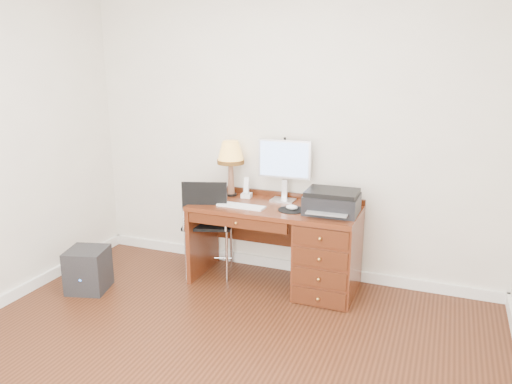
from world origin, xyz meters
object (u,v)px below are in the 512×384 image
at_px(leg_lamp, 231,156).
at_px(chair, 205,217).
at_px(printer, 332,202).
at_px(phone, 247,192).
at_px(equipment_box, 88,270).
at_px(monitor, 285,163).
at_px(desk, 309,246).

relative_size(leg_lamp, chair, 0.55).
relative_size(printer, phone, 2.33).
height_order(chair, equipment_box, chair).
distance_m(chair, equipment_box, 1.14).
xyz_separation_m(printer, equipment_box, (-2.03, -0.71, -0.65)).
xyz_separation_m(printer, phone, (-0.86, 0.19, -0.04)).
bearing_deg(printer, equipment_box, -161.80).
xyz_separation_m(leg_lamp, phone, (0.17, -0.01, -0.33)).
relative_size(monitor, chair, 0.59).
xyz_separation_m(desk, phone, (-0.67, 0.17, 0.39)).
relative_size(desk, equipment_box, 3.88).
relative_size(printer, equipment_box, 1.18).
xyz_separation_m(printer, chair, (-1.19, -0.04, -0.27)).
xyz_separation_m(desk, leg_lamp, (-0.83, 0.18, 0.72)).
bearing_deg(equipment_box, monitor, 16.39).
bearing_deg(chair, equipment_box, -159.29).
bearing_deg(equipment_box, chair, 23.40).
distance_m(desk, phone, 0.79).
height_order(desk, phone, phone).
relative_size(phone, equipment_box, 0.50).
relative_size(monitor, equipment_box, 1.46).
bearing_deg(desk, equipment_box, -158.13).
xyz_separation_m(desk, monitor, (-0.31, 0.21, 0.69)).
relative_size(leg_lamp, phone, 2.70).
bearing_deg(chair, printer, -15.95).
height_order(printer, chair, chair).
bearing_deg(monitor, desk, -35.78).
distance_m(printer, chair, 1.22).
height_order(monitor, equipment_box, monitor).
distance_m(leg_lamp, chair, 0.63).
relative_size(leg_lamp, equipment_box, 1.36).
bearing_deg(monitor, phone, -175.82).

